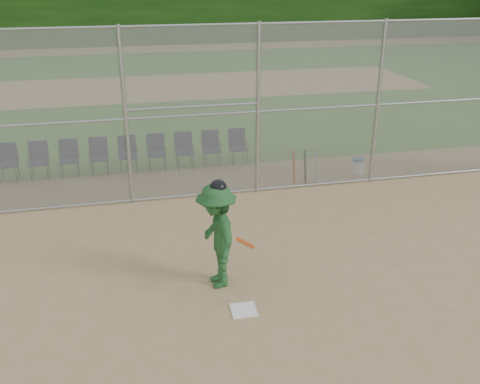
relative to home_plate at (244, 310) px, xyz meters
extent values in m
plane|color=tan|center=(0.45, -0.26, -0.01)|extent=(100.00, 100.00, 0.00)
plane|color=#27611D|center=(0.45, 17.74, 0.00)|extent=(100.00, 100.00, 0.00)
plane|color=tan|center=(0.45, 17.74, 0.00)|extent=(24.00, 24.00, 0.00)
cube|color=gray|center=(0.45, 4.74, 1.99)|extent=(16.00, 0.02, 4.00)
cylinder|color=#9EA3A8|center=(0.45, 4.74, 3.94)|extent=(16.00, 0.05, 0.05)
cube|color=white|center=(0.00, 0.00, 0.00)|extent=(0.43, 0.43, 0.02)
imported|color=#205125|center=(-0.26, 0.88, 0.91)|extent=(0.77, 1.24, 1.85)
ellipsoid|color=black|center=(-0.26, 0.88, 1.81)|extent=(0.27, 0.30, 0.23)
cylinder|color=#E04F15|center=(0.14, 0.48, 0.94)|extent=(0.47, 0.64, 0.54)
cylinder|color=white|center=(4.39, 5.36, 0.17)|extent=(0.31, 0.31, 0.36)
cylinder|color=#24569E|center=(4.39, 5.36, 0.38)|extent=(0.32, 0.32, 0.05)
cylinder|color=#D84C14|center=(2.50, 5.09, 0.41)|extent=(0.06, 0.22, 0.85)
cylinder|color=black|center=(2.80, 5.09, 0.41)|extent=(0.06, 0.25, 0.84)
cylinder|color=#B2B2B7|center=(3.10, 5.09, 0.41)|extent=(0.06, 0.28, 0.84)
camera|label=1|loc=(-1.65, -6.95, 5.05)|focal=40.00mm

